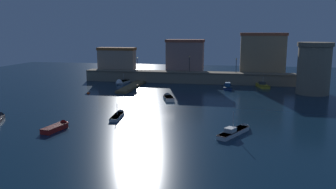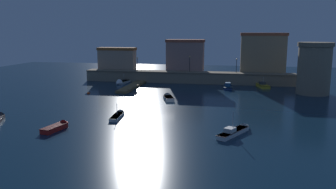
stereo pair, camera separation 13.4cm
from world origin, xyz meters
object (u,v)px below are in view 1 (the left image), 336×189
moored_boat_6 (261,85)px  mooring_buoy_0 (88,93)px  quay_lamp_2 (236,63)px  moored_boat_0 (119,115)px  quay_lamp_1 (189,61)px  moored_boat_1 (168,97)px  moored_boat_7 (237,131)px  fortress_tower (314,68)px  moored_boat_4 (228,86)px  moored_boat_3 (121,82)px  moored_boat_2 (58,126)px  quay_lamp_0 (137,62)px

moored_boat_6 → mooring_buoy_0: bearing=101.0°
quay_lamp_2 → moored_boat_0: (-17.08, -35.63, -4.79)m
quay_lamp_1 → mooring_buoy_0: (-18.24, -18.54, -5.24)m
moored_boat_0 → moored_boat_1: size_ratio=1.29×
moored_boat_1 → mooring_buoy_0: (-17.09, 2.92, -0.36)m
quay_lamp_1 → moored_boat_0: (-5.88, -35.63, -4.99)m
moored_boat_1 → moored_boat_7: moored_boat_7 is taller
fortress_tower → moored_boat_4: (-16.99, 4.47, -4.86)m
moored_boat_1 → mooring_buoy_0: 17.34m
moored_boat_1 → moored_boat_3: bearing=21.4°
moored_boat_2 → moored_boat_4: size_ratio=0.88×
fortress_tower → moored_boat_2: (-37.80, -33.28, -4.89)m
quay_lamp_2 → moored_boat_7: quay_lamp_2 is taller
moored_boat_4 → moored_boat_0: bearing=151.2°
moored_boat_6 → moored_boat_7: (-5.56, -38.19, -0.06)m
fortress_tower → moored_boat_0: size_ratio=1.68×
fortress_tower → mooring_buoy_0: (-44.67, -8.26, -5.23)m
quay_lamp_1 → moored_boat_2: (-11.38, -43.56, -4.90)m
moored_boat_3 → moored_boat_2: bearing=15.8°
quay_lamp_0 → moored_boat_0: size_ratio=0.54×
quay_lamp_0 → moored_boat_0: quay_lamp_0 is taller
moored_boat_4 → mooring_buoy_0: moored_boat_4 is taller
moored_boat_2 → quay_lamp_1: bearing=-5.4°
moored_boat_1 → moored_boat_4: bearing=-53.8°
moored_boat_3 → moored_boat_4: bearing=96.3°
moored_boat_1 → fortress_tower: bearing=-87.7°
quay_lamp_1 → moored_boat_7: (11.39, -41.04, -4.89)m
quay_lamp_2 → moored_boat_7: (0.19, -41.04, -4.70)m
moored_boat_3 → quay_lamp_1: bearing=115.1°
quay_lamp_1 → moored_boat_2: bearing=-104.6°
quay_lamp_2 → moored_boat_0: bearing=-115.6°
mooring_buoy_0 → moored_boat_1: bearing=-9.7°
moored_boat_3 → quay_lamp_2: bearing=108.7°
moored_boat_3 → mooring_buoy_0: (-2.32, -14.02, -0.32)m
quay_lamp_2 → fortress_tower: bearing=-34.0°
quay_lamp_2 → moored_boat_6: quay_lamp_2 is taller
quay_lamp_1 → moored_boat_3: quay_lamp_1 is taller
moored_boat_3 → mooring_buoy_0: bearing=-0.2°
moored_boat_1 → moored_boat_6: moored_boat_6 is taller
moored_boat_4 → moored_boat_7: size_ratio=0.83×
moored_boat_6 → moored_boat_7: 38.59m
quay_lamp_1 → moored_boat_1: quay_lamp_1 is taller
moored_boat_4 → quay_lamp_2: bearing=-18.5°
fortress_tower → moored_boat_3: size_ratio=1.74×
moored_boat_6 → mooring_buoy_0: 38.53m
fortress_tower → quay_lamp_1: size_ratio=2.72×
moored_boat_7 → mooring_buoy_0: (-29.63, 22.50, -0.35)m
quay_lamp_1 → moored_boat_4: size_ratio=0.65×
moored_boat_1 → moored_boat_4: moored_boat_4 is taller
moored_boat_4 → moored_boat_7: bearing=-178.4°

